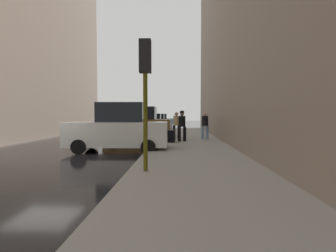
{
  "coord_description": "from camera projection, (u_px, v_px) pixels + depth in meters",
  "views": [
    {
      "loc": [
        5.39,
        -10.3,
        1.72
      ],
      "look_at": [
        4.74,
        6.97,
        0.95
      ],
      "focal_mm": 28.0,
      "sensor_mm": 36.0,
      "label": 1
    }
  ],
  "objects": [
    {
      "name": "ground_plane",
      "position": [
        44.0,
        157.0,
        10.56
      ],
      "size": [
        120.0,
        120.0,
        0.0
      ],
      "primitive_type": "plane",
      "color": "black"
    },
    {
      "name": "sidewalk",
      "position": [
        193.0,
        156.0,
        10.33
      ],
      "size": [
        4.0,
        40.0,
        0.15
      ],
      "primitive_type": "cube",
      "color": "gray",
      "rests_on": "ground_plane"
    },
    {
      "name": "parked_white_van",
      "position": [
        118.0,
        129.0,
        12.09
      ],
      "size": [
        4.65,
        2.17,
        2.25
      ],
      "color": "silver",
      "rests_on": "ground_plane"
    },
    {
      "name": "parked_bronze_suv",
      "position": [
        139.0,
        124.0,
        18.36
      ],
      "size": [
        4.62,
        2.1,
        2.25
      ],
      "color": "brown",
      "rests_on": "ground_plane"
    },
    {
      "name": "parked_gray_coupe",
      "position": [
        149.0,
        123.0,
        25.01
      ],
      "size": [
        4.2,
        2.07,
        1.79
      ],
      "color": "slate",
      "rests_on": "ground_plane"
    },
    {
      "name": "parked_blue_sedan",
      "position": [
        155.0,
        122.0,
        30.99
      ],
      "size": [
        4.21,
        2.08,
        1.79
      ],
      "color": "navy",
      "rests_on": "ground_plane"
    },
    {
      "name": "parked_dark_green_sedan",
      "position": [
        159.0,
        120.0,
        38.13
      ],
      "size": [
        4.22,
        2.09,
        1.79
      ],
      "color": "#193828",
      "rests_on": "ground_plane"
    },
    {
      "name": "fire_hydrant",
      "position": [
        164.0,
        133.0,
        17.45
      ],
      "size": [
        0.42,
        0.22,
        0.7
      ],
      "color": "red",
      "rests_on": "sidewalk"
    },
    {
      "name": "traffic_light",
      "position": [
        145.0,
        76.0,
        7.15
      ],
      "size": [
        0.32,
        0.32,
        3.6
      ],
      "color": "#514C0F",
      "rests_on": "sidewalk"
    },
    {
      "name": "pedestrian_with_fedora",
      "position": [
        182.0,
        124.0,
        15.32
      ],
      "size": [
        0.53,
        0.47,
        1.78
      ],
      "color": "black",
      "rests_on": "sidewalk"
    },
    {
      "name": "pedestrian_in_jeans",
      "position": [
        205.0,
        124.0,
        16.55
      ],
      "size": [
        0.53,
        0.48,
        1.71
      ],
      "color": "#728CB2",
      "rests_on": "sidewalk"
    },
    {
      "name": "pedestrian_in_tan_coat",
      "position": [
        176.0,
        124.0,
        16.99
      ],
      "size": [
        0.53,
        0.47,
        1.71
      ],
      "color": "black",
      "rests_on": "sidewalk"
    },
    {
      "name": "rolling_suitcase",
      "position": [
        172.0,
        136.0,
        14.77
      ],
      "size": [
        0.43,
        0.6,
        1.04
      ],
      "color": "black",
      "rests_on": "sidewalk"
    }
  ]
}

